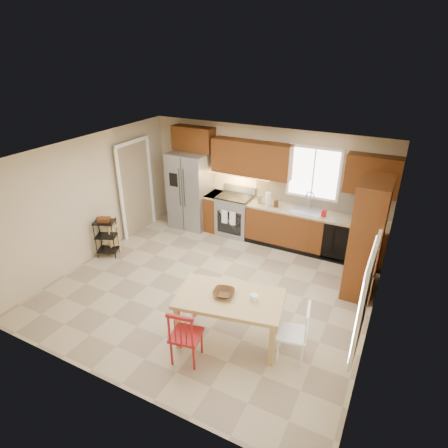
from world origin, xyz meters
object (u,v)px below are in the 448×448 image
at_px(utility_cart, 107,238).
at_px(chair_red, 186,334).
at_px(range_stove, 235,215).
at_px(pantry, 367,238).
at_px(chair_white, 292,332).
at_px(table_bowl, 224,296).
at_px(table_jar, 254,299).
at_px(soap_bottle, 324,212).
at_px(fire_extinguisher, 371,268).
at_px(bar_stool, 113,237).
at_px(dining_table, 230,318).
at_px(refrigerator, 191,190).

bearing_deg(utility_cart, chair_red, -53.75).
bearing_deg(range_stove, pantry, -18.29).
relative_size(pantry, chair_white, 2.32).
bearing_deg(utility_cart, pantry, -11.16).
relative_size(table_bowl, table_jar, 2.40).
distance_m(soap_bottle, chair_red, 3.92).
bearing_deg(chair_white, pantry, -26.57).
relative_size(pantry, fire_extinguisher, 5.83).
xyz_separation_m(fire_extinguisher, bar_stool, (-5.13, 0.08, -0.77)).
xyz_separation_m(soap_bottle, bar_stool, (-3.98, -1.87, -0.66)).
relative_size(soap_bottle, utility_cart, 0.23).
distance_m(soap_bottle, utility_cart, 4.51).
relative_size(chair_white, bar_stool, 1.36).
relative_size(soap_bottle, bar_stool, 0.29).
distance_m(chair_white, bar_stool, 4.50).
height_order(range_stove, chair_red, range_stove).
bearing_deg(fire_extinguisher, range_stove, 147.38).
bearing_deg(dining_table, table_bowl, 168.72).
bearing_deg(range_stove, bar_stool, -134.93).
relative_size(range_stove, soap_bottle, 4.82).
distance_m(range_stove, bar_stool, 2.76).
relative_size(soap_bottle, table_bowl, 0.61).
bearing_deg(table_bowl, dining_table, 0.00).
relative_size(refrigerator, soap_bottle, 9.53).
bearing_deg(table_bowl, pantry, 53.52).
bearing_deg(bar_stool, soap_bottle, 34.62).
distance_m(chair_red, utility_cart, 3.48).
xyz_separation_m(chair_red, utility_cart, (-3.03, 1.71, -0.04)).
bearing_deg(chair_red, range_stove, 94.50).
height_order(pantry, utility_cart, pantry).
xyz_separation_m(pantry, utility_cart, (-4.93, -1.16, -0.63)).
xyz_separation_m(table_bowl, table_jar, (0.43, 0.10, 0.03)).
distance_m(fire_extinguisher, chair_red, 2.84).
bearing_deg(range_stove, dining_table, -65.80).
bearing_deg(dining_table, bar_stool, 148.54).
xyz_separation_m(table_jar, bar_stool, (-3.73, 1.15, -0.46)).
bearing_deg(pantry, table_bowl, -126.48).
bearing_deg(refrigerator, soap_bottle, -0.45).
distance_m(range_stove, pantry, 3.19).
relative_size(table_jar, bar_stool, 0.19).
relative_size(range_stove, fire_extinguisher, 2.56).
xyz_separation_m(refrigerator, soap_bottle, (3.18, -0.02, 0.09)).
bearing_deg(table_bowl, soap_bottle, 77.54).
bearing_deg(bar_stool, fire_extinguisher, 8.56).
relative_size(fire_extinguisher, chair_white, 0.40).
bearing_deg(utility_cart, range_stove, 23.38).
bearing_deg(fire_extinguisher, dining_table, -146.22).
relative_size(pantry, bar_stool, 3.15).
distance_m(chair_white, utility_cart, 4.45).
height_order(pantry, fire_extinguisher, pantry).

